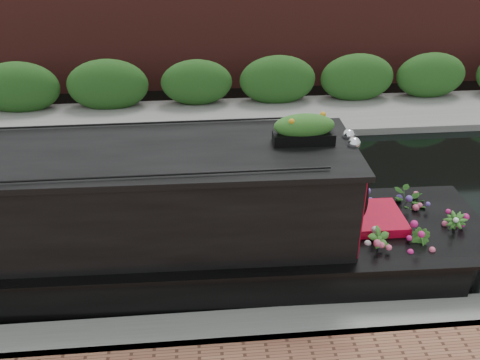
{
  "coord_description": "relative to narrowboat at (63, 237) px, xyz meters",
  "views": [
    {
      "loc": [
        0.06,
        -8.48,
        5.3
      ],
      "look_at": [
        0.8,
        -0.6,
        0.92
      ],
      "focal_mm": 40.0,
      "sensor_mm": 36.0,
      "label": 1
    }
  ],
  "objects": [
    {
      "name": "ground",
      "position": [
        1.9,
        1.89,
        -0.84
      ],
      "size": [
        80.0,
        80.0,
        0.0
      ],
      "primitive_type": "plane",
      "color": "black",
      "rests_on": "ground"
    },
    {
      "name": "near_bank_coping",
      "position": [
        1.9,
        -1.41,
        -0.84
      ],
      "size": [
        40.0,
        0.6,
        0.5
      ],
      "primitive_type": "cube",
      "color": "gray",
      "rests_on": "ground"
    },
    {
      "name": "far_bank_path",
      "position": [
        1.9,
        6.09,
        -0.84
      ],
      "size": [
        40.0,
        2.4,
        0.34
      ],
      "primitive_type": "cube",
      "color": "gray",
      "rests_on": "ground"
    },
    {
      "name": "far_hedge",
      "position": [
        1.9,
        6.99,
        -0.84
      ],
      "size": [
        40.0,
        1.1,
        2.8
      ],
      "primitive_type": "cube",
      "color": "#23521B",
      "rests_on": "ground"
    },
    {
      "name": "far_brick_wall",
      "position": [
        1.9,
        9.09,
        -0.84
      ],
      "size": [
        40.0,
        1.0,
        8.0
      ],
      "primitive_type": "cube",
      "color": "maroon",
      "rests_on": "ground"
    },
    {
      "name": "narrowboat",
      "position": [
        0.0,
        0.0,
        0.0
      ],
      "size": [
        12.04,
        2.36,
        2.83
      ],
      "rotation": [
        0.0,
        0.0,
        -0.02
      ],
      "color": "black",
      "rests_on": "ground"
    },
    {
      "name": "rope_fender",
      "position": [
        6.34,
        0.0,
        -0.69
      ],
      "size": [
        0.3,
        0.38,
        0.3
      ],
      "primitive_type": "cylinder",
      "rotation": [
        1.57,
        0.0,
        0.0
      ],
      "color": "olive",
      "rests_on": "ground"
    }
  ]
}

